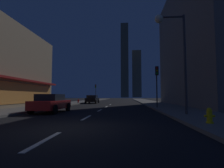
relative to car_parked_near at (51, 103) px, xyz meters
name	(u,v)px	position (x,y,z in m)	size (l,w,h in m)	color
ground_plane	(116,102)	(3.60, 25.75, -0.79)	(78.00, 136.00, 0.10)	black
sidewalk_right	(146,101)	(10.60, 25.75, -0.67)	(4.00, 76.00, 0.15)	#605E59
sidewalk_left	(86,101)	(-3.40, 25.75, -0.67)	(4.00, 76.00, 0.15)	#605E59
lane_marking_center	(100,110)	(3.60, 2.15, -0.73)	(0.16, 23.00, 0.01)	silver
building_apartment_right	(218,42)	(18.10, 9.75, 7.64)	(11.00, 20.00, 16.76)	slate
skyscraper_distant_tall	(125,60)	(4.94, 138.60, 32.98)	(6.84, 7.04, 67.44)	#504C3C
skyscraper_distant_mid	(137,74)	(16.57, 152.00, 22.22)	(8.60, 6.32, 45.91)	#615C48
car_parked_near	(51,103)	(0.00, 0.00, 0.00)	(1.98, 4.24, 1.45)	#B21919
car_parked_far	(92,99)	(0.00, 16.61, 0.00)	(1.98, 4.24, 1.45)	black
fire_hydrant_yellow_near	(209,116)	(9.50, -5.54, -0.29)	(0.42, 0.30, 0.65)	yellow
fire_hydrant_far_left	(78,101)	(-2.30, 15.69, -0.29)	(0.42, 0.30, 0.65)	red
traffic_light_near_right	(157,77)	(9.10, 4.19, 2.45)	(0.32, 0.48, 4.20)	#2D2D2D
traffic_light_far_left	(96,89)	(-1.90, 30.25, 2.45)	(0.32, 0.48, 4.20)	#2D2D2D
street_lamp_right	(171,39)	(8.98, -1.94, 4.33)	(1.96, 0.56, 6.58)	#38383D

